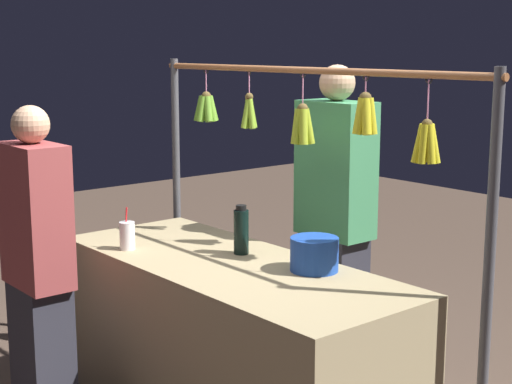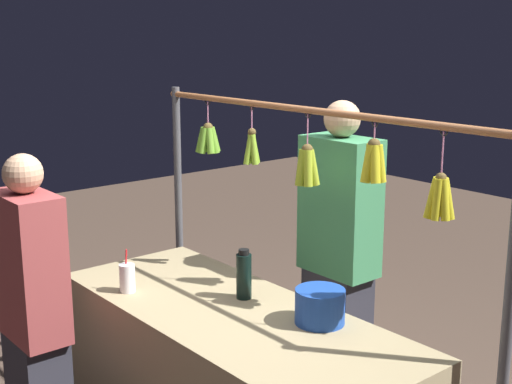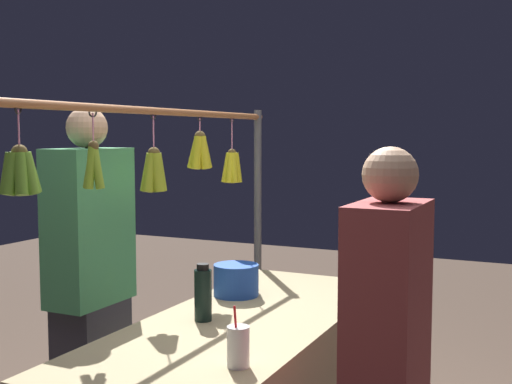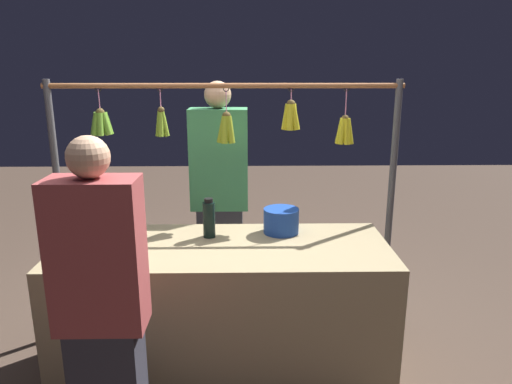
% 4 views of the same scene
% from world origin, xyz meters
% --- Properties ---
extents(market_counter, '(1.88, 0.74, 0.80)m').
position_xyz_m(market_counter, '(0.00, 0.00, 0.40)').
color(market_counter, tan).
rests_on(market_counter, ground).
extents(display_rack, '(2.21, 0.14, 1.71)m').
position_xyz_m(display_rack, '(0.00, -0.44, 1.23)').
color(display_rack, '#4C4C51').
rests_on(display_rack, ground).
extents(water_bottle, '(0.07, 0.07, 0.24)m').
position_xyz_m(water_bottle, '(0.09, -0.14, 0.91)').
color(water_bottle, black).
rests_on(water_bottle, market_counter).
extents(blue_bucket, '(0.21, 0.21, 0.15)m').
position_xyz_m(blue_bucket, '(-0.34, -0.20, 0.88)').
color(blue_bucket, '#1D45A6').
rests_on(blue_bucket, market_counter).
extents(drink_cup, '(0.08, 0.08, 0.21)m').
position_xyz_m(drink_cup, '(0.51, 0.24, 0.87)').
color(drink_cup, silver).
rests_on(drink_cup, market_counter).
extents(vendor_person, '(0.40, 0.22, 1.69)m').
position_xyz_m(vendor_person, '(0.06, -0.74, 0.83)').
color(vendor_person, '#2D2D38').
rests_on(vendor_person, ground).
extents(customer_person, '(0.36, 0.20, 1.53)m').
position_xyz_m(customer_person, '(0.47, 0.72, 0.76)').
color(customer_person, '#2D2D38').
rests_on(customer_person, ground).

